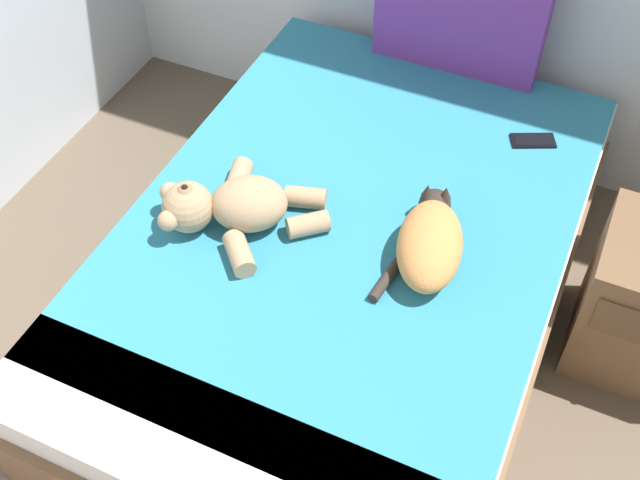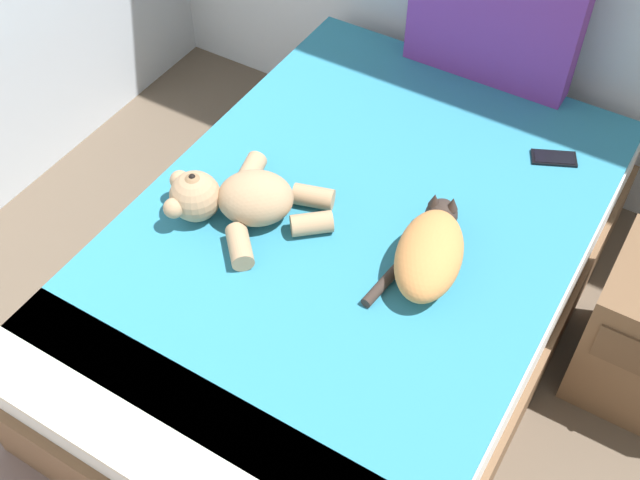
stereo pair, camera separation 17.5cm
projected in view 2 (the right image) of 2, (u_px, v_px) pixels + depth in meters
The scene contains 5 objects.
bed at pixel (350, 277), 2.60m from camera, with size 1.35×1.98×0.50m.
patterned_cushion at pixel (494, 17), 2.73m from camera, with size 0.62×0.11×0.49m.
cat at pixel (430, 251), 2.25m from camera, with size 0.27×0.44×0.15m.
teddy_bear at pixel (238, 199), 2.38m from camera, with size 0.52×0.42×0.17m.
cell_phone at pixel (554, 158), 2.60m from camera, with size 0.16×0.13×0.01m.
Camera 2 is at (2.22, 1.74, 2.28)m, focal length 43.96 mm.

